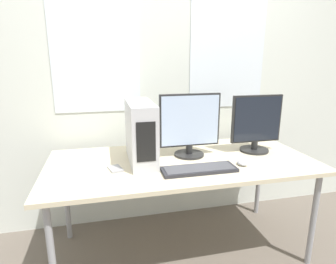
# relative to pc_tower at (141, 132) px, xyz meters

# --- Properties ---
(wall_back) EXTENTS (8.00, 0.07, 2.70)m
(wall_back) POSITION_rel_pc_tower_xyz_m (0.28, 0.51, 0.42)
(wall_back) COLOR silver
(wall_back) RESTS_ON ground_plane
(desk) EXTENTS (1.85, 0.86, 0.73)m
(desk) POSITION_rel_pc_tower_xyz_m (0.28, -0.05, -0.25)
(desk) COLOR beige
(desk) RESTS_ON ground_plane
(pc_tower) EXTENTS (0.17, 0.48, 0.41)m
(pc_tower) POSITION_rel_pc_tower_xyz_m (0.00, 0.00, 0.00)
(pc_tower) COLOR silver
(pc_tower) RESTS_ON desk
(monitor_main) EXTENTS (0.44, 0.22, 0.45)m
(monitor_main) POSITION_rel_pc_tower_xyz_m (0.36, 0.03, 0.02)
(monitor_main) COLOR black
(monitor_main) RESTS_ON desk
(monitor_right_near) EXTENTS (0.39, 0.22, 0.43)m
(monitor_right_near) POSITION_rel_pc_tower_xyz_m (0.88, 0.02, 0.01)
(monitor_right_near) COLOR black
(monitor_right_near) RESTS_ON desk
(keyboard) EXTENTS (0.48, 0.16, 0.02)m
(keyboard) POSITION_rel_pc_tower_xyz_m (0.33, -0.26, -0.20)
(keyboard) COLOR #28282D
(keyboard) RESTS_ON desk
(mouse) EXTENTS (0.06, 0.09, 0.03)m
(mouse) POSITION_rel_pc_tower_xyz_m (0.65, -0.23, -0.19)
(mouse) COLOR #B2B2B7
(mouse) RESTS_ON desk
(cell_phone) EXTENTS (0.10, 0.14, 0.01)m
(cell_phone) POSITION_rel_pc_tower_xyz_m (-0.19, -0.12, -0.20)
(cell_phone) COLOR #99999E
(cell_phone) RESTS_ON desk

